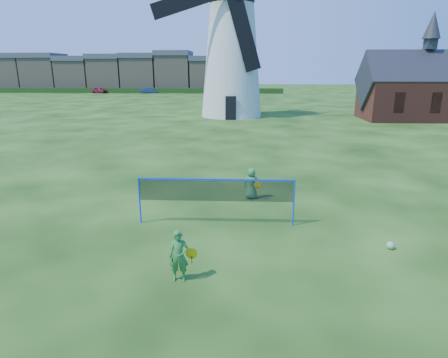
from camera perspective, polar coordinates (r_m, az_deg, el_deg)
ground at (r=12.25m, az=-1.05°, el=-7.40°), size 220.00×220.00×0.00m
windmill at (r=40.46m, az=1.18°, el=18.74°), size 15.21×6.27×19.70m
chapel at (r=42.39m, az=27.82°, el=11.68°), size 11.78×5.71×9.96m
badminton_net at (r=12.16m, az=-1.22°, el=-1.82°), size 5.05×0.05×1.55m
player_girl at (r=9.25m, az=-6.79°, el=-11.43°), size 0.66×0.36×1.29m
player_boy at (r=14.78m, az=4.18°, el=-0.68°), size 0.67×0.44×1.23m
play_ball at (r=11.87m, az=23.75°, el=-9.11°), size 0.22×0.22×0.22m
terraced_houses at (r=87.81m, az=-16.70°, el=15.08°), size 49.64×8.40×8.30m
hedge at (r=80.58m, az=-14.19°, el=12.77°), size 62.00×0.80×1.00m
car_left at (r=81.90m, az=-18.25°, el=12.55°), size 3.52×2.55×1.11m
car_right at (r=79.28m, az=-11.18°, el=12.95°), size 3.63×1.82×1.14m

